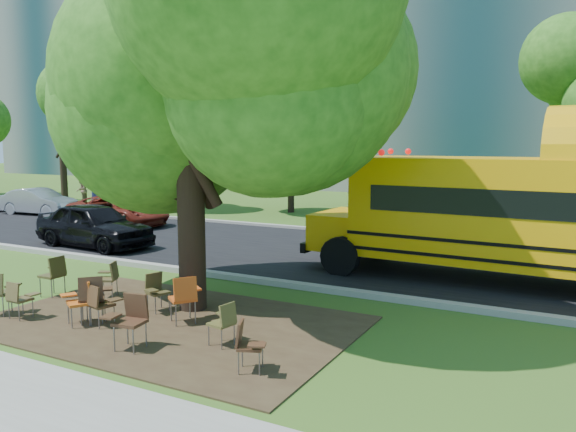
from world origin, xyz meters
The scene contains 27 objects.
ground centered at (0.00, 0.00, 0.00)m, with size 160.00×160.00×0.00m, color #34551A.
dirt_patch centered at (1.00, -0.50, 0.01)m, with size 7.00×4.50×0.03m, color #382819.
asphalt_road centered at (0.00, 7.00, 0.02)m, with size 80.00×8.00×0.04m, color black.
kerb_near centered at (0.00, 3.00, 0.07)m, with size 80.00×0.25×0.14m, color gray.
kerb_far centered at (0.00, 11.10, 0.07)m, with size 80.00×0.25×0.14m, color gray.
building_main centered at (-8.00, 36.00, 11.00)m, with size 38.00×16.00×22.00m, color slate.
building_left centered at (-38.00, 40.00, 10.00)m, with size 26.00×14.00×20.00m, color slate.
bg_tree_0 centered at (-12.00, 13.00, 4.57)m, with size 5.20×5.20×7.18m.
bg_tree_1 centered at (-20.00, 15.00, 5.39)m, with size 6.00×6.00×8.40m.
bg_tree_2 centered at (-5.00, 16.00, 4.21)m, with size 4.80×4.80×6.62m.
main_tree centered at (0.84, 0.45, 5.23)m, with size 7.20×7.20×8.84m.
chair_1 centered at (-1.72, -1.70, 0.48)m, with size 0.50×0.45×0.77m.
chair_2 centered at (-0.26, -1.20, 0.59)m, with size 0.65×0.82×0.96m.
chair_3 centered at (-0.40, -1.35, 0.54)m, with size 0.74×0.58×0.87m.
chair_4 centered at (0.02, -1.29, 0.51)m, with size 0.62×0.48×0.82m.
chair_5 centered at (1.32, -1.86, 0.58)m, with size 0.63×0.63×0.94m.
chair_6 centered at (2.63, -1.03, 0.48)m, with size 0.46×0.57×0.78m.
chair_7 centered at (3.57, -1.78, 0.50)m, with size 0.62×0.55×0.80m.
chair_8 centered at (-2.53, -0.19, 0.57)m, with size 0.55×0.60×0.93m.
chair_9 centered at (-1.38, 0.33, 0.50)m, with size 0.65×0.55×0.82m.
chair_10 centered at (0.28, -0.05, 0.50)m, with size 0.50×0.64×0.81m.
chair_11 centered at (1.30, -0.39, 0.59)m, with size 0.64×0.81×0.95m.
black_car centered at (-6.34, 4.56, 0.74)m, with size 1.76×4.37×1.49m, color black.
bg_car_silver centered at (-15.16, 9.37, 0.64)m, with size 1.35×3.88×1.28m, color #96969B.
bg_car_red centered at (-9.19, 8.50, 0.64)m, with size 2.12×4.60×1.28m, color maroon.
pedestrian_a centered at (-13.70, 11.50, 0.77)m, with size 0.56×0.37×1.55m, color navy.
pedestrian_b centered at (-17.01, 13.62, 0.82)m, with size 0.79×0.62×1.63m, color brown.
Camera 1 is at (7.88, -8.62, 3.45)m, focal length 35.00 mm.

